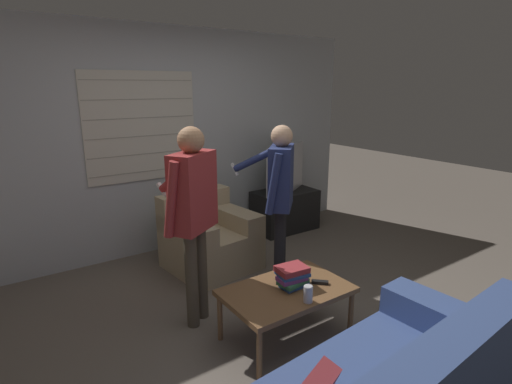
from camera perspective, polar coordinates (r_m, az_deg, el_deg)
The scene contains 12 objects.
ground_plane at distance 3.48m, azimuth 1.94°, elevation -18.23°, with size 16.00×16.00×0.00m, color #665B51.
wall_back at distance 4.74m, azimuth -12.85°, elevation 7.03°, with size 5.20×0.08×2.55m.
armchair_beige at distance 4.34m, azimuth -6.79°, elevation -6.60°, with size 0.93×0.91×0.79m.
coffee_table at distance 3.14m, azimuth 4.38°, elevation -14.25°, with size 0.95×0.61×0.42m.
tv_stand at distance 5.43m, azimuth 4.13°, elevation -2.61°, with size 0.84×0.50×0.54m.
tv at distance 5.28m, azimuth 4.22°, elevation 3.40°, with size 0.83×0.62×0.62m.
person_left_standing at distance 3.13m, azimuth -9.07°, elevation -1.69°, with size 0.52×0.75×1.62m.
person_right_standing at distance 3.77m, azimuth 3.43°, elevation 0.83°, with size 0.50×0.78×1.56m.
book_stack at distance 3.11m, azimuth 5.23°, elevation -11.86°, with size 0.26×0.21×0.16m.
soda_can at distance 2.93m, azimuth 7.47°, elevation -14.24°, with size 0.07×0.07×0.13m.
spare_remote at distance 3.21m, azimuth 9.11°, elevation -12.60°, with size 0.12×0.12×0.02m.
floor_fan at distance 4.91m, azimuth -0.81°, elevation -5.56°, with size 0.31×0.20×0.39m.
Camera 1 is at (-1.74, -2.34, 1.91)m, focal length 28.00 mm.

